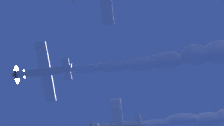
# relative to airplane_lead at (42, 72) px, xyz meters

# --- Properties ---
(airplane_lead) EXTENTS (9.01, 9.88, 3.14)m
(airplane_lead) POSITION_rel_airplane_lead_xyz_m (0.00, 0.00, 0.00)
(airplane_lead) COLOR silver
(airplane_right_wingman) EXTENTS (9.01, 9.72, 3.34)m
(airplane_right_wingman) POSITION_rel_airplane_lead_xyz_m (4.92, 14.69, -0.17)
(airplane_right_wingman) COLOR silver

